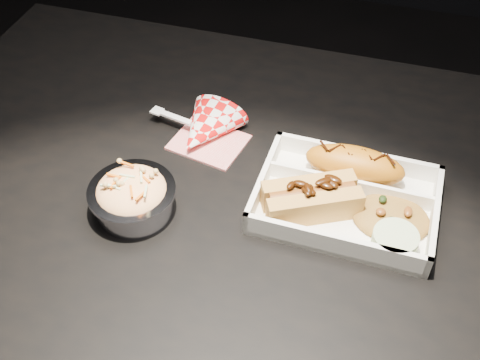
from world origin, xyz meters
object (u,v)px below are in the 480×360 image
at_px(foil_coleslaw_cup, 132,195).
at_px(napkin_fork, 204,130).
at_px(food_tray, 346,202).
at_px(fried_pastry, 355,165).
at_px(hotdog, 312,197).
at_px(dining_table, 259,234).

relative_size(foil_coleslaw_cup, napkin_fork, 0.71).
height_order(food_tray, napkin_fork, napkin_fork).
xyz_separation_m(food_tray, foil_coleslaw_cup, (-0.29, -0.09, 0.02)).
relative_size(food_tray, fried_pastry, 1.73).
distance_m(hotdog, foil_coleslaw_cup, 0.25).
bearing_deg(food_tray, foil_coleslaw_cup, -160.90).
height_order(food_tray, fried_pastry, fried_pastry).
xyz_separation_m(food_tray, hotdog, (-0.05, -0.03, 0.02)).
bearing_deg(fried_pastry, hotdog, -119.96).
bearing_deg(dining_table, hotdog, -10.39).
xyz_separation_m(dining_table, fried_pastry, (0.12, 0.07, 0.12)).
height_order(hotdog, napkin_fork, napkin_fork).
height_order(dining_table, napkin_fork, napkin_fork).
bearing_deg(foil_coleslaw_cup, dining_table, 26.14).
height_order(fried_pastry, napkin_fork, napkin_fork).
height_order(food_tray, foil_coleslaw_cup, foil_coleslaw_cup).
bearing_deg(foil_coleslaw_cup, napkin_fork, 75.74).
bearing_deg(foil_coleslaw_cup, hotdog, 15.45).
xyz_separation_m(fried_pastry, foil_coleslaw_cup, (-0.29, -0.15, -0.00)).
height_order(foil_coleslaw_cup, napkin_fork, foil_coleslaw_cup).
distance_m(food_tray, foil_coleslaw_cup, 0.30).
xyz_separation_m(food_tray, fried_pastry, (0.00, 0.06, 0.02)).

